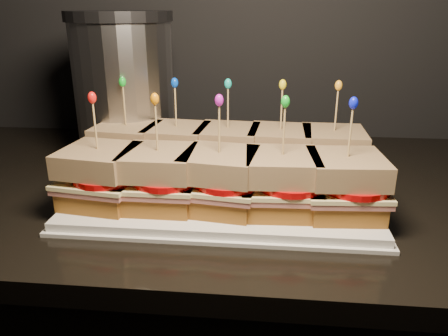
{
  "coord_description": "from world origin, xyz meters",
  "views": [
    {
      "loc": [
        -0.79,
        0.95,
        1.17
      ],
      "look_at": [
        -0.85,
        1.6,
        0.93
      ],
      "focal_mm": 35.0,
      "sensor_mm": 36.0,
      "label": 1
    }
  ],
  "objects": [
    {
      "name": "granite_slab",
      "position": [
        -0.79,
        1.68,
        0.85
      ],
      "size": [
        2.24,
        0.66,
        0.03
      ],
      "primitive_type": "cube",
      "color": "black",
      "rests_on": "cabinet"
    },
    {
      "name": "platter",
      "position": [
        -0.85,
        1.6,
        0.88
      ],
      "size": [
        0.47,
        0.29,
        0.02
      ],
      "primitive_type": "cube",
      "color": "white",
      "rests_on": "granite_slab"
    },
    {
      "name": "platter_rim",
      "position": [
        -0.85,
        1.6,
        0.87
      ],
      "size": [
        0.48,
        0.3,
        0.01
      ],
      "primitive_type": "cube",
      "color": "white",
      "rests_on": "granite_slab"
    },
    {
      "name": "sandwich_0_bread_bot",
      "position": [
        -1.03,
        1.67,
        0.9
      ],
      "size": [
        0.11,
        0.11,
        0.03
      ],
      "primitive_type": "cube",
      "rotation": [
        0.0,
        0.0,
        -0.12
      ],
      "color": "#593012",
      "rests_on": "platter"
    },
    {
      "name": "sandwich_0_ham",
      "position": [
        -1.03,
        1.67,
        0.92
      ],
      "size": [
        0.12,
        0.12,
        0.01
      ],
      "primitive_type": "cube",
      "rotation": [
        0.0,
        0.0,
        -0.12
      ],
      "color": "#B0635F",
      "rests_on": "sandwich_0_bread_bot"
    },
    {
      "name": "sandwich_0_cheese",
      "position": [
        -1.03,
        1.67,
        0.93
      ],
      "size": [
        0.12,
        0.12,
        0.01
      ],
      "primitive_type": "cube",
      "rotation": [
        0.0,
        0.0,
        -0.12
      ],
      "color": "#FBEBA0",
      "rests_on": "sandwich_0_ham"
    },
    {
      "name": "sandwich_0_tomato",
      "position": [
        -1.02,
        1.66,
        0.93
      ],
      "size": [
        0.1,
        0.1,
        0.01
      ],
      "primitive_type": "cylinder",
      "color": "#BC0809",
      "rests_on": "sandwich_0_cheese"
    },
    {
      "name": "sandwich_0_bread_top",
      "position": [
        -1.03,
        1.67,
        0.96
      ],
      "size": [
        0.11,
        0.11,
        0.03
      ],
      "primitive_type": "cube",
      "rotation": [
        0.0,
        0.0,
        -0.12
      ],
      "color": "#4E270E",
      "rests_on": "sandwich_0_tomato"
    },
    {
      "name": "sandwich_0_pick",
      "position": [
        -1.03,
        1.67,
        1.0
      ],
      "size": [
        0.0,
        0.0,
        0.09
      ],
      "primitive_type": "cylinder",
      "color": "tan",
      "rests_on": "sandwich_0_bread_top"
    },
    {
      "name": "sandwich_0_frill",
      "position": [
        -1.03,
        1.67,
        1.05
      ],
      "size": [
        0.01,
        0.01,
        0.02
      ],
      "primitive_type": "ellipsoid",
      "color": "green",
      "rests_on": "sandwich_0_pick"
    },
    {
      "name": "sandwich_1_bread_bot",
      "position": [
        -0.94,
        1.67,
        0.9
      ],
      "size": [
        0.11,
        0.11,
        0.03
      ],
      "primitive_type": "cube",
      "rotation": [
        0.0,
        0.0,
        -0.1
      ],
      "color": "#593012",
      "rests_on": "platter"
    },
    {
      "name": "sandwich_1_ham",
      "position": [
        -0.94,
        1.67,
        0.92
      ],
      "size": [
        0.12,
        0.12,
        0.01
      ],
      "primitive_type": "cube",
      "rotation": [
        0.0,
        0.0,
        -0.1
      ],
      "color": "#B0635F",
      "rests_on": "sandwich_1_bread_bot"
    },
    {
      "name": "sandwich_1_cheese",
      "position": [
        -0.94,
        1.67,
        0.93
      ],
      "size": [
        0.12,
        0.12,
        0.01
      ],
      "primitive_type": "cube",
      "rotation": [
        0.0,
        0.0,
        -0.1
      ],
      "color": "#FBEBA0",
      "rests_on": "sandwich_1_ham"
    },
    {
      "name": "sandwich_1_tomato",
      "position": [
        -0.93,
        1.66,
        0.93
      ],
      "size": [
        0.1,
        0.1,
        0.01
      ],
      "primitive_type": "cylinder",
      "color": "#BC0809",
      "rests_on": "sandwich_1_cheese"
    },
    {
      "name": "sandwich_1_bread_top",
      "position": [
        -0.94,
        1.67,
        0.96
      ],
      "size": [
        0.11,
        0.11,
        0.03
      ],
      "primitive_type": "cube",
      "rotation": [
        0.0,
        0.0,
        -0.1
      ],
      "color": "#4E270E",
      "rests_on": "sandwich_1_tomato"
    },
    {
      "name": "sandwich_1_pick",
      "position": [
        -0.94,
        1.67,
        1.0
      ],
      "size": [
        0.0,
        0.0,
        0.09
      ],
      "primitive_type": "cylinder",
      "color": "tan",
      "rests_on": "sandwich_1_bread_top"
    },
    {
      "name": "sandwich_1_frill",
      "position": [
        -0.94,
        1.67,
        1.05
      ],
      "size": [
        0.01,
        0.01,
        0.02
      ],
      "primitive_type": "ellipsoid",
      "color": "blue",
      "rests_on": "sandwich_1_pick"
    },
    {
      "name": "sandwich_2_bread_bot",
      "position": [
        -0.85,
        1.67,
        0.9
      ],
      "size": [
        0.11,
        0.11,
        0.03
      ],
      "primitive_type": "cube",
      "rotation": [
        0.0,
        0.0,
        -0.08
      ],
      "color": "#593012",
      "rests_on": "platter"
    },
    {
      "name": "sandwich_2_ham",
      "position": [
        -0.85,
        1.67,
        0.92
      ],
      "size": [
        0.12,
        0.11,
        0.01
      ],
      "primitive_type": "cube",
      "rotation": [
        0.0,
        0.0,
        -0.08
      ],
      "color": "#B0635F",
      "rests_on": "sandwich_2_bread_bot"
    },
    {
      "name": "sandwich_2_cheese",
      "position": [
        -0.85,
        1.67,
        0.93
      ],
      "size": [
        0.12,
        0.12,
        0.01
      ],
      "primitive_type": "cube",
      "rotation": [
        0.0,
        0.0,
        -0.08
      ],
      "color": "#FBEBA0",
      "rests_on": "sandwich_2_ham"
    },
    {
      "name": "sandwich_2_tomato",
      "position": [
        -0.84,
        1.66,
        0.93
      ],
      "size": [
        0.1,
        0.1,
        0.01
      ],
      "primitive_type": "cylinder",
      "color": "#BC0809",
      "rests_on": "sandwich_2_cheese"
    },
    {
      "name": "sandwich_2_bread_top",
      "position": [
        -0.85,
        1.67,
        0.96
      ],
      "size": [
        0.11,
        0.11,
        0.03
      ],
      "primitive_type": "cube",
      "rotation": [
        0.0,
        0.0,
        -0.08
      ],
      "color": "#4E270E",
      "rests_on": "sandwich_2_tomato"
    },
    {
      "name": "sandwich_2_pick",
      "position": [
        -0.85,
        1.67,
        1.0
      ],
      "size": [
        0.0,
        0.0,
        0.09
      ],
      "primitive_type": "cylinder",
      "color": "tan",
      "rests_on": "sandwich_2_bread_top"
    },
    {
      "name": "sandwich_2_frill",
      "position": [
        -0.85,
        1.67,
        1.05
      ],
      "size": [
        0.01,
        0.01,
        0.02
      ],
      "primitive_type": "ellipsoid",
      "color": "#13B7A5",
      "rests_on": "sandwich_2_pick"
    },
    {
      "name": "sandwich_3_bread_bot",
      "position": [
        -0.76,
        1.67,
        0.9
      ],
      "size": [
        0.11,
        0.11,
        0.03
      ],
      "primitive_type": "cube",
      "rotation": [
        0.0,
        0.0,
        -0.08
      ],
      "color": "#593012",
      "rests_on": "platter"
    },
    {
      "name": "sandwich_3_ham",
      "position": [
        -0.76,
        1.67,
        0.92
      ],
      "size": [
        0.12,
        0.11,
        0.01
      ],
      "primitive_type": "cube",
      "rotation": [
        0.0,
        0.0,
        -0.08
      ],
      "color": "#B0635F",
      "rests_on": "sandwich_3_bread_bot"
    },
    {
      "name": "sandwich_3_cheese",
      "position": [
        -0.76,
        1.67,
        0.93
      ],
      "size": [
        0.12,
        0.12,
        0.01
      ],
      "primitive_type": "cube",
      "rotation": [
        0.0,
        0.0,
        -0.08
      ],
      "color": "#FBEBA0",
      "rests_on": "sandwich_3_ham"
    },
    {
      "name": "sandwich_3_tomato",
      "position": [
        -0.75,
        1.66,
        0.93
      ],
      "size": [
        0.1,
        0.1,
        0.01
      ],
      "primitive_type": "cylinder",
      "color": "#BC0809",
      "rests_on": "sandwich_3_cheese"
    },
    {
      "name": "sandwich_3_bread_top",
      "position": [
        -0.76,
        1.67,
        0.96
      ],
      "size": [
        0.11,
        0.11,
        0.03
      ],
      "primitive_type": "cube",
      "rotation": [
        0.0,
        0.0,
        -0.08
      ],
      "color": "#4E270E",
      "rests_on": "sandwich_3_tomato"
    },
    {
      "name": "sandwich_3_pick",
      "position": [
        -0.76,
        1.67,
        1.0
      ],
      "size": [
        0.0,
        0.0,
        0.09
      ],
      "primitive_type": "cylinder",
      "color": "tan",
      "rests_on": "sandwich_3_bread_top"
    },
    {
      "name": "sandwich_3_frill",
      "position": [
        -0.76,
        1.67,
        1.05
      ],
      "size": [
        0.01,
        0.01,
        0.02
      ],
      "primitive_type": "ellipsoid",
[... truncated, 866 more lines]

